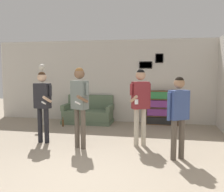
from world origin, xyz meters
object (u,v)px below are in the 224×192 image
(bottle_on_floor, at_px, (63,123))
(bookshelf, at_px, (161,108))
(person_spectator_near_bookshelf, at_px, (179,110))
(person_player_foreground_center, at_px, (80,99))
(floor_lamp, at_px, (42,84))
(person_player_foreground_left, at_px, (42,99))
(couch, at_px, (88,114))
(person_watcher_holding_cup, at_px, (140,99))

(bottle_on_floor, bearing_deg, bookshelf, 16.85)
(person_spectator_near_bookshelf, bearing_deg, person_player_foreground_center, 171.72)
(floor_lamp, height_order, person_spectator_near_bookshelf, floor_lamp)
(floor_lamp, bearing_deg, person_player_foreground_left, -63.49)
(couch, distance_m, person_watcher_holding_cup, 2.99)
(person_player_foreground_center, bearing_deg, couch, 102.66)
(bookshelf, height_order, person_player_foreground_center, person_player_foreground_center)
(bookshelf, bearing_deg, person_spectator_near_bookshelf, -84.27)
(floor_lamp, height_order, bottle_on_floor, floor_lamp)
(person_spectator_near_bookshelf, bearing_deg, person_player_foreground_left, 170.06)
(person_player_foreground_center, bearing_deg, person_watcher_holding_cup, 18.30)
(person_watcher_holding_cup, bearing_deg, bookshelf, 78.85)
(person_spectator_near_bookshelf, bearing_deg, floor_lamp, 148.63)
(bottle_on_floor, bearing_deg, couch, 49.03)
(couch, bearing_deg, person_watcher_holding_cup, -49.57)
(bookshelf, distance_m, person_player_foreground_left, 3.80)
(person_player_foreground_center, distance_m, person_watcher_holding_cup, 1.35)
(bookshelf, distance_m, floor_lamp, 3.82)
(couch, height_order, bookshelf, bookshelf)
(person_watcher_holding_cup, xyz_separation_m, bottle_on_floor, (-2.47, 1.50, -0.97))
(floor_lamp, relative_size, person_player_foreground_center, 1.07)
(floor_lamp, xyz_separation_m, person_spectator_near_bookshelf, (4.00, -2.44, -0.31))
(bookshelf, relative_size, person_player_foreground_center, 0.60)
(bookshelf, bearing_deg, person_watcher_holding_cup, -101.15)
(bookshelf, bearing_deg, person_player_foreground_left, -136.73)
(person_player_foreground_left, bearing_deg, person_watcher_holding_cup, 4.76)
(floor_lamp, distance_m, person_watcher_holding_cup, 3.65)
(bottle_on_floor, bearing_deg, person_player_foreground_center, -58.23)
(bottle_on_floor, bearing_deg, person_watcher_holding_cup, -31.24)
(bottle_on_floor, bearing_deg, person_spectator_near_bookshelf, -34.33)
(person_player_foreground_center, height_order, person_spectator_near_bookshelf, person_player_foreground_center)
(person_watcher_holding_cup, bearing_deg, person_player_foreground_left, -175.24)
(couch, relative_size, floor_lamp, 0.84)
(person_player_foreground_left, xyz_separation_m, bottle_on_floor, (-0.20, 1.69, -0.92))
(person_player_foreground_left, distance_m, bottle_on_floor, 1.93)
(person_player_foreground_center, bearing_deg, person_player_foreground_left, 166.65)
(couch, height_order, person_watcher_holding_cup, person_watcher_holding_cup)
(person_watcher_holding_cup, height_order, person_spectator_near_bookshelf, person_watcher_holding_cup)
(person_spectator_near_bookshelf, distance_m, bottle_on_floor, 4.03)
(bookshelf, relative_size, bottle_on_floor, 3.82)
(couch, distance_m, bottle_on_floor, 0.94)
(couch, relative_size, bookshelf, 1.49)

